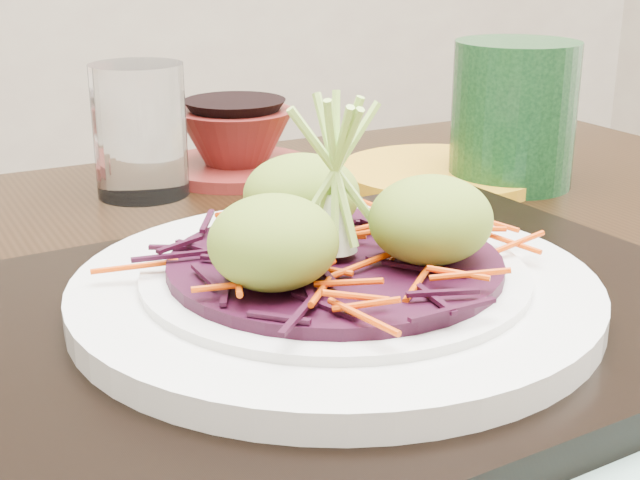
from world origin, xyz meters
name	(u,v)px	position (x,y,z in m)	size (l,w,h in m)	color
dining_table	(243,437)	(-0.08, -0.01, 0.63)	(1.21, 0.86, 0.72)	black
placemat	(334,341)	(-0.05, -0.08, 0.72)	(0.50, 0.39, 0.00)	#7EA292
serving_tray	(335,321)	(-0.05, -0.08, 0.74)	(0.44, 0.33, 0.02)	black
white_plate	(335,288)	(-0.05, -0.08, 0.76)	(0.29, 0.29, 0.02)	silver
cabbage_bed	(335,263)	(-0.05, -0.08, 0.77)	(0.18, 0.18, 0.01)	black
carrot_julienne	(335,248)	(-0.05, -0.08, 0.78)	(0.22, 0.22, 0.01)	#CC3A03
guacamole_scoops	(336,219)	(-0.05, -0.08, 0.80)	(0.16, 0.14, 0.05)	olive
scallion_garnish	(335,178)	(-0.05, -0.08, 0.82)	(0.07, 0.07, 0.10)	#A0CF53
water_glass	(140,131)	(-0.08, 0.25, 0.78)	(0.08, 0.08, 0.11)	white
terracotta_bowl_set	(236,145)	(0.01, 0.28, 0.75)	(0.20, 0.20, 0.06)	#5D1916
yellow_plate	(441,173)	(0.18, 0.19, 0.73)	(0.19, 0.19, 0.01)	#C48815
green_jar	(513,114)	(0.23, 0.15, 0.79)	(0.11, 0.11, 0.13)	#19471D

